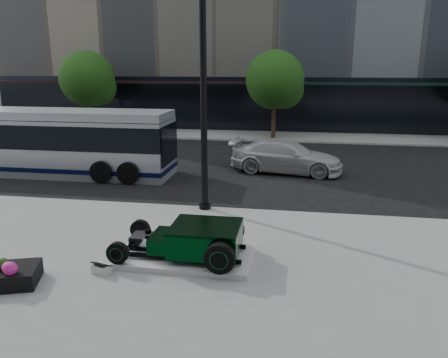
% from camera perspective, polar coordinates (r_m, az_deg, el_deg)
% --- Properties ---
extents(ground, '(120.00, 120.00, 0.00)m').
position_cam_1_polar(ground, '(17.06, 0.62, -1.98)').
color(ground, black).
rests_on(ground, ground).
extents(sidewalk_far, '(70.00, 4.00, 0.12)m').
position_cam_1_polar(sidewalk_far, '(30.63, 4.65, 5.64)').
color(sidewalk_far, gray).
rests_on(sidewalk_far, ground).
extents(street_trees, '(29.80, 3.80, 5.70)m').
position_cam_1_polar(street_trees, '(29.26, 6.94, 12.45)').
color(street_trees, black).
rests_on(street_trees, sidewalk_far).
extents(display_plinth, '(3.40, 1.80, 0.15)m').
position_cam_1_polar(display_plinth, '(11.28, -5.13, -10.07)').
color(display_plinth, silver).
rests_on(display_plinth, sidewalk_near).
extents(hot_rod, '(3.22, 2.00, 0.81)m').
position_cam_1_polar(hot_rod, '(11.01, -3.50, -7.84)').
color(hot_rod, black).
rests_on(hot_rod, display_plinth).
extents(info_plaque, '(0.47, 0.41, 0.31)m').
position_cam_1_polar(info_plaque, '(10.93, -15.69, -11.17)').
color(info_plaque, silver).
rests_on(info_plaque, sidewalk_near).
extents(lamppost, '(0.40, 0.40, 7.22)m').
position_cam_1_polar(lamppost, '(14.32, -2.67, 8.89)').
color(lamppost, black).
rests_on(lamppost, sidewalk_near).
extents(transit_bus, '(12.12, 2.88, 2.92)m').
position_cam_1_polar(transit_bus, '(21.75, -22.60, 4.58)').
color(transit_bus, '#B3B8BE').
rests_on(transit_bus, ground).
extents(white_sedan, '(5.38, 2.79, 1.49)m').
position_cam_1_polar(white_sedan, '(20.55, 8.14, 2.93)').
color(white_sedan, silver).
rests_on(white_sedan, ground).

